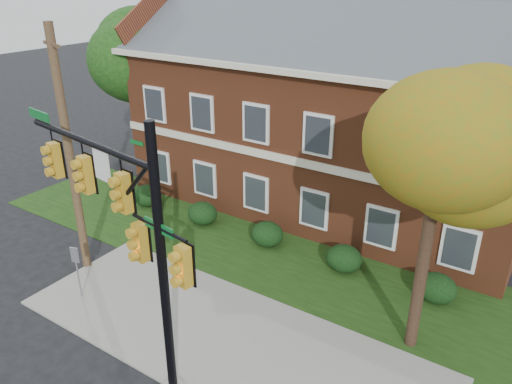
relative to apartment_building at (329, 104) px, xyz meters
The scene contains 15 objects.
ground 13.11m from the apartment_building, 80.50° to the right, with size 120.00×120.00×0.00m, color black.
sidewalk 12.18m from the apartment_building, 79.65° to the right, with size 14.00×5.00×0.08m, color gray.
grass_strip 8.01m from the apartment_building, 71.43° to the right, with size 30.00×6.00×0.04m, color #193811.
apartment_building is the anchor object (origin of this frame).
hedge_far_left 9.82m from the apartment_building, 143.11° to the right, with size 1.40×1.26×1.05m, color black.
hedge_left 7.73m from the apartment_building, 123.67° to the right, with size 1.40×1.26×1.05m, color black.
hedge_center 6.89m from the apartment_building, 90.00° to the right, with size 1.40×1.26×1.05m, color black.
hedge_right 7.73m from the apartment_building, 56.33° to the right, with size 1.40×1.26×1.05m, color black.
hedge_far_right 9.82m from the apartment_building, 36.89° to the right, with size 1.40×1.26×1.05m, color black.
tree_near_right 10.97m from the apartment_building, 48.23° to the right, with size 4.50×4.25×8.58m.
tree_left_rear 9.94m from the apartment_building, behind, with size 5.40×5.10×8.88m.
tree_far_rear 8.84m from the apartment_building, 80.29° to the left, with size 6.84×6.46×11.52m.
traffic_signal 13.27m from the apartment_building, 86.78° to the right, with size 6.89×1.24×7.74m.
utility_pole 11.70m from the apartment_building, 115.30° to the right, with size 1.39×0.55×9.19m.
sign_post 13.05m from the apartment_building, 106.20° to the right, with size 0.30×0.12×2.07m.
Camera 1 is at (7.76, -8.87, 10.72)m, focal length 35.00 mm.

